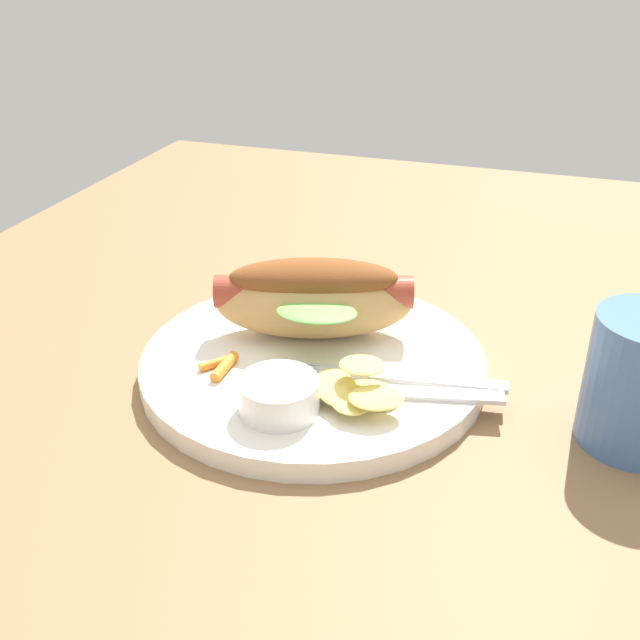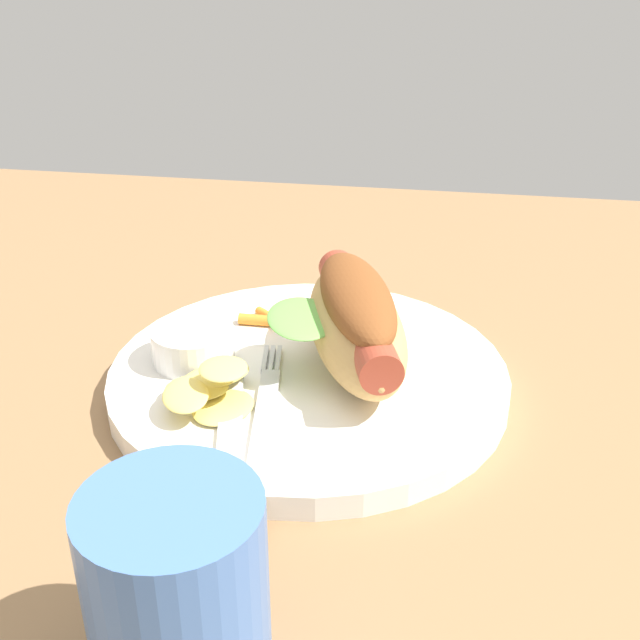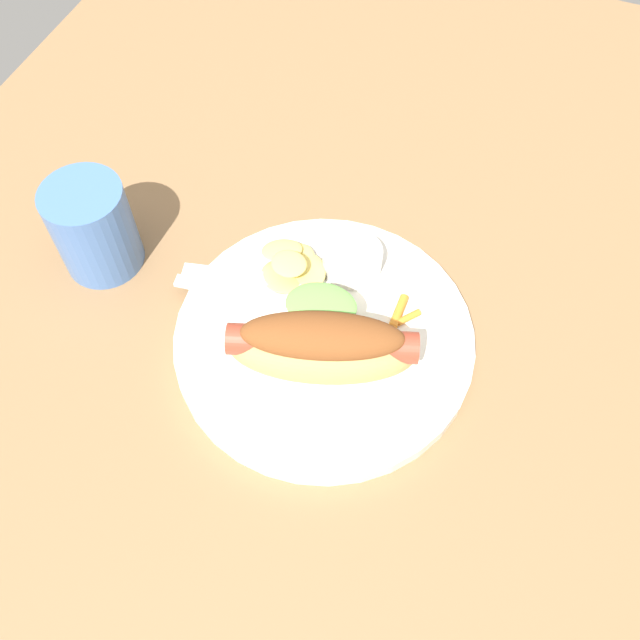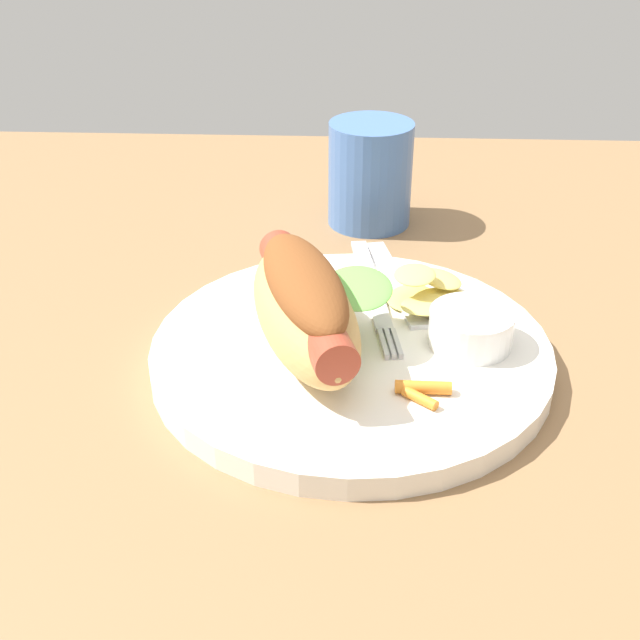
{
  "view_description": "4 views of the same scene",
  "coord_description": "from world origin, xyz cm",
  "px_view_note": "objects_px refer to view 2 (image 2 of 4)",
  "views": [
    {
      "loc": [
        45.12,
        13.66,
        30.91
      ],
      "look_at": [
        0.2,
        -1.23,
        5.52
      ],
      "focal_mm": 41.91,
      "sensor_mm": 36.0,
      "label": 1
    },
    {
      "loc": [
        -9.44,
        43.57,
        29.48
      ],
      "look_at": [
        -1.79,
        -4.19,
        4.24
      ],
      "focal_mm": 46.08,
      "sensor_mm": 36.0,
      "label": 2
    },
    {
      "loc": [
        -31.2,
        -13.43,
        54.15
      ],
      "look_at": [
        -1.73,
        -2.05,
        4.38
      ],
      "focal_mm": 39.52,
      "sensor_mm": 36.0,
      "label": 3
    },
    {
      "loc": [
        -1.3,
        -46.98,
        30.16
      ],
      "look_at": [
        -3.31,
        -3.5,
        4.0
      ],
      "focal_mm": 45.25,
      "sensor_mm": 36.0,
      "label": 4
    }
  ],
  "objects_px": {
    "fork": "(263,421)",
    "knife": "(230,433)",
    "sauce_ramekin": "(193,345)",
    "chips_pile": "(210,388)",
    "drinking_cup": "(182,594)",
    "carrot_garnish": "(264,319)",
    "hot_dog": "(355,319)",
    "plate": "(309,378)"
  },
  "relations": [
    {
      "from": "drinking_cup",
      "to": "knife",
      "type": "bearing_deg",
      "value": -82.17
    },
    {
      "from": "hot_dog",
      "to": "drinking_cup",
      "type": "height_order",
      "value": "drinking_cup"
    },
    {
      "from": "knife",
      "to": "sauce_ramekin",
      "type": "bearing_deg",
      "value": 16.74
    },
    {
      "from": "knife",
      "to": "carrot_garnish",
      "type": "distance_m",
      "value": 0.14
    },
    {
      "from": "plate",
      "to": "drinking_cup",
      "type": "relative_size",
      "value": 2.87
    },
    {
      "from": "sauce_ramekin",
      "to": "knife",
      "type": "distance_m",
      "value": 0.09
    },
    {
      "from": "plate",
      "to": "sauce_ramekin",
      "type": "bearing_deg",
      "value": 1.63
    },
    {
      "from": "hot_dog",
      "to": "fork",
      "type": "bearing_deg",
      "value": 131.77
    },
    {
      "from": "hot_dog",
      "to": "carrot_garnish",
      "type": "bearing_deg",
      "value": 38.94
    },
    {
      "from": "carrot_garnish",
      "to": "hot_dog",
      "type": "bearing_deg",
      "value": 146.64
    },
    {
      "from": "hot_dog",
      "to": "sauce_ramekin",
      "type": "distance_m",
      "value": 0.11
    },
    {
      "from": "fork",
      "to": "knife",
      "type": "distance_m",
      "value": 0.02
    },
    {
      "from": "sauce_ramekin",
      "to": "carrot_garnish",
      "type": "xyz_separation_m",
      "value": [
        -0.03,
        -0.06,
        -0.01
      ]
    },
    {
      "from": "knife",
      "to": "carrot_garnish",
      "type": "bearing_deg",
      "value": -8.44
    },
    {
      "from": "sauce_ramekin",
      "to": "fork",
      "type": "bearing_deg",
      "value": 133.53
    },
    {
      "from": "sauce_ramekin",
      "to": "drinking_cup",
      "type": "distance_m",
      "value": 0.24
    },
    {
      "from": "hot_dog",
      "to": "knife",
      "type": "xyz_separation_m",
      "value": [
        0.06,
        0.09,
        -0.03
      ]
    },
    {
      "from": "fork",
      "to": "knife",
      "type": "relative_size",
      "value": 1.28
    },
    {
      "from": "knife",
      "to": "chips_pile",
      "type": "relative_size",
      "value": 1.69
    },
    {
      "from": "plate",
      "to": "hot_dog",
      "type": "bearing_deg",
      "value": -162.41
    },
    {
      "from": "hot_dog",
      "to": "sauce_ramekin",
      "type": "xyz_separation_m",
      "value": [
        0.11,
        0.01,
        -0.02
      ]
    },
    {
      "from": "chips_pile",
      "to": "carrot_garnish",
      "type": "height_order",
      "value": "chips_pile"
    },
    {
      "from": "sauce_ramekin",
      "to": "fork",
      "type": "height_order",
      "value": "sauce_ramekin"
    },
    {
      "from": "carrot_garnish",
      "to": "chips_pile",
      "type": "bearing_deg",
      "value": 85.12
    },
    {
      "from": "plate",
      "to": "carrot_garnish",
      "type": "distance_m",
      "value": 0.07
    },
    {
      "from": "knife",
      "to": "drinking_cup",
      "type": "height_order",
      "value": "drinking_cup"
    },
    {
      "from": "hot_dog",
      "to": "fork",
      "type": "distance_m",
      "value": 0.09
    },
    {
      "from": "plate",
      "to": "fork",
      "type": "bearing_deg",
      "value": 76.73
    },
    {
      "from": "plate",
      "to": "chips_pile",
      "type": "relative_size",
      "value": 3.38
    },
    {
      "from": "sauce_ramekin",
      "to": "knife",
      "type": "bearing_deg",
      "value": 119.72
    },
    {
      "from": "fork",
      "to": "carrot_garnish",
      "type": "xyz_separation_m",
      "value": [
        0.03,
        -0.12,
        0.0
      ]
    },
    {
      "from": "fork",
      "to": "chips_pile",
      "type": "bearing_deg",
      "value": 58.29
    },
    {
      "from": "fork",
      "to": "drinking_cup",
      "type": "bearing_deg",
      "value": 173.7
    },
    {
      "from": "plate",
      "to": "drinking_cup",
      "type": "distance_m",
      "value": 0.23
    },
    {
      "from": "sauce_ramekin",
      "to": "fork",
      "type": "distance_m",
      "value": 0.09
    },
    {
      "from": "fork",
      "to": "drinking_cup",
      "type": "relative_size",
      "value": 1.83
    },
    {
      "from": "hot_dog",
      "to": "drinking_cup",
      "type": "distance_m",
      "value": 0.24
    },
    {
      "from": "drinking_cup",
      "to": "sauce_ramekin",
      "type": "bearing_deg",
      "value": -73.86
    },
    {
      "from": "fork",
      "to": "chips_pile",
      "type": "distance_m",
      "value": 0.04
    },
    {
      "from": "sauce_ramekin",
      "to": "plate",
      "type": "bearing_deg",
      "value": -178.37
    },
    {
      "from": "hot_dog",
      "to": "chips_pile",
      "type": "relative_size",
      "value": 2.12
    },
    {
      "from": "drinking_cup",
      "to": "chips_pile",
      "type": "bearing_deg",
      "value": -77.23
    }
  ]
}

